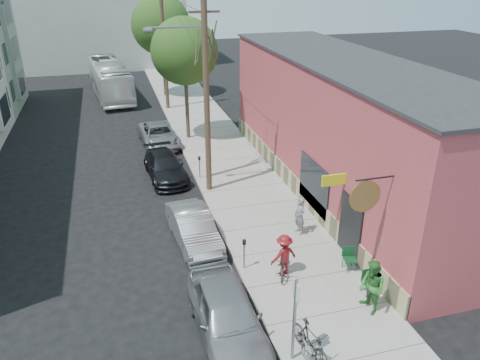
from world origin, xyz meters
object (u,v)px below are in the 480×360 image
object	(u,v)px
patron_green	(372,287)
bus	(110,79)
tree_bare	(208,120)
car_0	(227,315)
cyclist	(284,255)
patio_chair_a	(370,283)
car_3	(159,135)
utility_pole_near	(205,88)
parking_meter_far	(199,164)
car_2	(165,167)
parking_meter_near	(244,249)
tree_leafy_mid	(184,51)
patron_grey	(300,216)
tree_leafy_far	(161,25)
patio_chair_b	(350,259)
car_1	(194,228)
sign_post	(295,313)
parked_bike_a	(311,342)

from	to	relation	value
patron_green	bus	size ratio (longest dim) A/B	0.17
tree_bare	car_0	bearing A→B (deg)	-99.58
cyclist	bus	bearing A→B (deg)	-92.26
patio_chair_a	car_3	xyz separation A→B (m)	(-5.23, 17.42, 0.07)
utility_pole_near	car_3	xyz separation A→B (m)	(-1.59, 7.66, -4.75)
utility_pole_near	parking_meter_far	bearing A→B (deg)	95.52
car_2	tree_bare	bearing A→B (deg)	-21.00
parking_meter_near	tree_leafy_mid	distance (m)	16.03
car_0	patron_green	bearing A→B (deg)	-4.76
utility_pole_near	patron_grey	distance (m)	7.46
parking_meter_far	tree_leafy_far	distance (m)	19.14
patio_chair_a	tree_leafy_mid	bearing A→B (deg)	99.31
utility_pole_near	tree_leafy_mid	xyz separation A→B (m)	(0.41, 8.16, 0.36)
patio_chair_b	tree_leafy_mid	bearing A→B (deg)	117.44
tree_leafy_mid	patron_green	bearing A→B (deg)	-81.60
car_1	utility_pole_near	bearing A→B (deg)	65.72
patron_grey	cyclist	size ratio (longest dim) A/B	1.03
car_0	car_1	world-z (taller)	car_0
parking_meter_far	bus	bearing A→B (deg)	101.62
patio_chair_b	bus	world-z (taller)	bus
tree_bare	patio_chair_a	world-z (taller)	tree_bare
parking_meter_near	parking_meter_far	distance (m)	8.58
tree_leafy_mid	car_2	size ratio (longest dim) A/B	1.69
car_2	car_3	size ratio (longest dim) A/B	0.96
parking_meter_near	utility_pole_near	distance (m)	8.39
tree_bare	tree_leafy_mid	bearing A→B (deg)	90.00
tree_leafy_far	patio_chair_a	world-z (taller)	tree_leafy_far
tree_bare	tree_leafy_mid	size ratio (longest dim) A/B	0.82
patio_chair_b	car_3	world-z (taller)	car_3
bus	tree_leafy_mid	bearing A→B (deg)	-76.34
sign_post	patio_chair_a	world-z (taller)	sign_post
patron_grey	cyclist	distance (m)	3.04
patron_grey	cyclist	world-z (taller)	patron_grey
sign_post	utility_pole_near	xyz separation A→B (m)	(0.04, 11.81, 3.58)
utility_pole_near	car_3	bearing A→B (deg)	101.72
cyclist	tree_leafy_mid	bearing A→B (deg)	-100.03
cyclist	car_3	size ratio (longest dim) A/B	0.35
tree_bare	car_2	xyz separation A→B (m)	(-2.29, 0.70, -2.66)
cyclist	parking_meter_far	bearing A→B (deg)	-94.76
sign_post	parking_meter_near	bearing A→B (deg)	91.22
patron_grey	parked_bike_a	xyz separation A→B (m)	(-2.34, -6.59, -0.28)
cyclist	car_1	distance (m)	4.26
cyclist	parked_bike_a	distance (m)	4.11
tree_leafy_far	patron_grey	bearing A→B (deg)	-84.52
parking_meter_far	tree_bare	xyz separation A→B (m)	(0.55, 0.16, 2.34)
patron_grey	parked_bike_a	size ratio (longest dim) A/B	0.90
car_3	car_0	bearing A→B (deg)	-93.60
parked_bike_a	car_0	distance (m)	2.66
sign_post	parking_meter_near	world-z (taller)	sign_post
tree_bare	patio_chair_b	bearing A→B (deg)	-71.76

